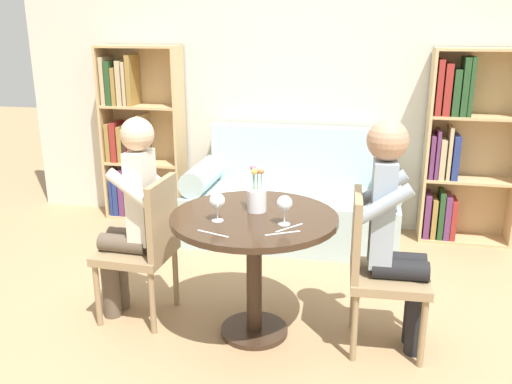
{
  "coord_description": "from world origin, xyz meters",
  "views": [
    {
      "loc": [
        0.6,
        -2.78,
        1.76
      ],
      "look_at": [
        0.0,
        0.05,
        0.86
      ],
      "focal_mm": 38.0,
      "sensor_mm": 36.0,
      "label": 1
    }
  ],
  "objects_px": {
    "person_right": "(395,230)",
    "bookshelf_right": "(459,149)",
    "wine_glass_right": "(285,204)",
    "bookshelf_left": "(135,139)",
    "chair_left": "(146,243)",
    "wine_glass_left": "(217,202)",
    "chair_right": "(376,265)",
    "person_left": "(131,215)",
    "flower_vase": "(256,197)",
    "couch": "(293,203)"
  },
  "relations": [
    {
      "from": "couch",
      "to": "person_left",
      "type": "relative_size",
      "value": 1.39
    },
    {
      "from": "chair_right",
      "to": "person_left",
      "type": "height_order",
      "value": "person_left"
    },
    {
      "from": "flower_vase",
      "to": "wine_glass_left",
      "type": "bearing_deg",
      "value": -129.95
    },
    {
      "from": "flower_vase",
      "to": "bookshelf_right",
      "type": "bearing_deg",
      "value": 52.65
    },
    {
      "from": "flower_vase",
      "to": "chair_left",
      "type": "bearing_deg",
      "value": -178.4
    },
    {
      "from": "bookshelf_right",
      "to": "wine_glass_right",
      "type": "relative_size",
      "value": 9.88
    },
    {
      "from": "chair_left",
      "to": "bookshelf_left",
      "type": "bearing_deg",
      "value": -152.34
    },
    {
      "from": "chair_left",
      "to": "person_left",
      "type": "height_order",
      "value": "person_left"
    },
    {
      "from": "flower_vase",
      "to": "person_right",
      "type": "bearing_deg",
      "value": -3.17
    },
    {
      "from": "bookshelf_left",
      "to": "person_right",
      "type": "bearing_deg",
      "value": -38.05
    },
    {
      "from": "chair_right",
      "to": "flower_vase",
      "type": "xyz_separation_m",
      "value": [
        -0.69,
        0.05,
        0.33
      ]
    },
    {
      "from": "person_right",
      "to": "bookshelf_right",
      "type": "bearing_deg",
      "value": -20.39
    },
    {
      "from": "person_right",
      "to": "wine_glass_right",
      "type": "height_order",
      "value": "person_right"
    },
    {
      "from": "chair_left",
      "to": "person_right",
      "type": "height_order",
      "value": "person_right"
    },
    {
      "from": "person_left",
      "to": "wine_glass_left",
      "type": "distance_m",
      "value": 0.66
    },
    {
      "from": "person_left",
      "to": "bookshelf_right",
      "type": "bearing_deg",
      "value": 132.25
    },
    {
      "from": "chair_right",
      "to": "person_right",
      "type": "distance_m",
      "value": 0.23
    },
    {
      "from": "bookshelf_right",
      "to": "chair_left",
      "type": "distance_m",
      "value": 2.7
    },
    {
      "from": "bookshelf_right",
      "to": "wine_glass_right",
      "type": "xyz_separation_m",
      "value": [
        -1.15,
        -1.94,
        0.07
      ]
    },
    {
      "from": "bookshelf_left",
      "to": "wine_glass_left",
      "type": "bearing_deg",
      "value": -55.41
    },
    {
      "from": "chair_right",
      "to": "person_left",
      "type": "xyz_separation_m",
      "value": [
        -1.46,
        0.04,
        0.17
      ]
    },
    {
      "from": "chair_left",
      "to": "person_right",
      "type": "distance_m",
      "value": 1.47
    },
    {
      "from": "person_right",
      "to": "flower_vase",
      "type": "relative_size",
      "value": 4.87
    },
    {
      "from": "person_right",
      "to": "wine_glass_right",
      "type": "distance_m",
      "value": 0.62
    },
    {
      "from": "couch",
      "to": "wine_glass_right",
      "type": "distance_m",
      "value": 1.77
    },
    {
      "from": "couch",
      "to": "bookshelf_left",
      "type": "bearing_deg",
      "value": 170.29
    },
    {
      "from": "couch",
      "to": "wine_glass_left",
      "type": "xyz_separation_m",
      "value": [
        -0.17,
        -1.69,
        0.54
      ]
    },
    {
      "from": "chair_right",
      "to": "person_right",
      "type": "height_order",
      "value": "person_right"
    },
    {
      "from": "person_right",
      "to": "wine_glass_left",
      "type": "height_order",
      "value": "person_right"
    },
    {
      "from": "bookshelf_right",
      "to": "flower_vase",
      "type": "height_order",
      "value": "bookshelf_right"
    },
    {
      "from": "couch",
      "to": "person_left",
      "type": "xyz_separation_m",
      "value": [
        -0.77,
        -1.5,
        0.35
      ]
    },
    {
      "from": "chair_right",
      "to": "person_left",
      "type": "distance_m",
      "value": 1.47
    },
    {
      "from": "person_left",
      "to": "bookshelf_left",
      "type": "bearing_deg",
      "value": -154.67
    },
    {
      "from": "bookshelf_right",
      "to": "chair_left",
      "type": "bearing_deg",
      "value": -138.72
    },
    {
      "from": "couch",
      "to": "chair_left",
      "type": "xyz_separation_m",
      "value": [
        -0.68,
        -1.51,
        0.18
      ]
    },
    {
      "from": "couch",
      "to": "chair_right",
      "type": "relative_size",
      "value": 1.95
    },
    {
      "from": "couch",
      "to": "bookshelf_left",
      "type": "xyz_separation_m",
      "value": [
        -1.52,
        0.26,
        0.44
      ]
    },
    {
      "from": "person_left",
      "to": "flower_vase",
      "type": "distance_m",
      "value": 0.79
    },
    {
      "from": "person_right",
      "to": "wine_glass_left",
      "type": "distance_m",
      "value": 0.97
    },
    {
      "from": "wine_glass_right",
      "to": "flower_vase",
      "type": "height_order",
      "value": "flower_vase"
    },
    {
      "from": "chair_left",
      "to": "flower_vase",
      "type": "relative_size",
      "value": 3.37
    },
    {
      "from": "wine_glass_left",
      "to": "chair_left",
      "type": "bearing_deg",
      "value": 159.91
    },
    {
      "from": "person_right",
      "to": "flower_vase",
      "type": "bearing_deg",
      "value": 84.0
    },
    {
      "from": "bookshelf_right",
      "to": "person_left",
      "type": "bearing_deg",
      "value": -140.03
    },
    {
      "from": "bookshelf_left",
      "to": "flower_vase",
      "type": "bearing_deg",
      "value": -49.02
    },
    {
      "from": "chair_left",
      "to": "wine_glass_left",
      "type": "bearing_deg",
      "value": 72.19
    },
    {
      "from": "bookshelf_left",
      "to": "chair_left",
      "type": "bearing_deg",
      "value": -64.62
    },
    {
      "from": "chair_left",
      "to": "wine_glass_right",
      "type": "bearing_deg",
      "value": 81.46
    },
    {
      "from": "chair_left",
      "to": "person_left",
      "type": "bearing_deg",
      "value": -91.53
    },
    {
      "from": "bookshelf_right",
      "to": "chair_left",
      "type": "relative_size",
      "value": 1.77
    }
  ]
}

